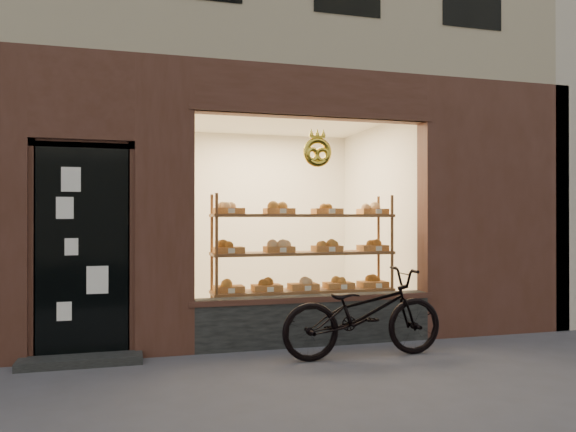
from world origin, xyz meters
name	(u,v)px	position (x,y,z in m)	size (l,w,h in m)	color
ground	(347,410)	(0.00, 0.00, 0.00)	(90.00, 90.00, 0.00)	#404044
display_shelf	(303,265)	(0.45, 2.55, 0.85)	(2.20, 0.45, 1.70)	brown
bicycle	(363,313)	(0.74, 1.43, 0.45)	(0.60, 1.72, 0.90)	black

